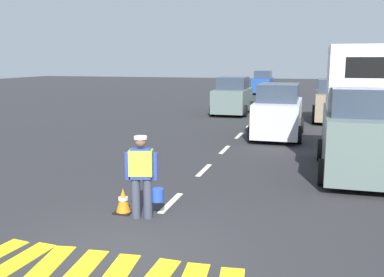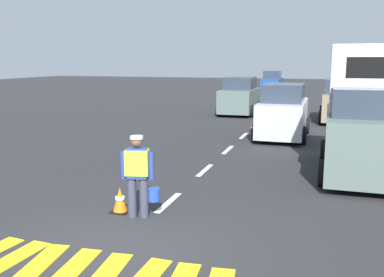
{
  "view_description": "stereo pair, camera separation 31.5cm",
  "coord_description": "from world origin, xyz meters",
  "px_view_note": "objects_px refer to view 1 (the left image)",
  "views": [
    {
      "loc": [
        2.95,
        -6.03,
        3.14
      ],
      "look_at": [
        -0.08,
        4.71,
        1.1
      ],
      "focal_mm": 40.49,
      "sensor_mm": 36.0,
      "label": 1
    },
    {
      "loc": [
        3.25,
        -5.94,
        3.14
      ],
      "look_at": [
        -0.08,
        4.71,
        1.1
      ],
      "focal_mm": 40.49,
      "sensor_mm": 36.0,
      "label": 2
    }
  ],
  "objects_px": {
    "car_parked_far": "(333,102)",
    "car_oncoming_third": "(263,83)",
    "road_worker": "(143,173)",
    "lane_direction_sign": "(377,91)",
    "traffic_cone_near": "(123,201)",
    "car_oncoming_second": "(233,97)",
    "car_outgoing_ahead": "(278,112)",
    "delivery_truck": "(360,116)"
  },
  "relations": [
    {
      "from": "traffic_cone_near",
      "to": "car_outgoing_ahead",
      "type": "xyz_separation_m",
      "value": [
        2.33,
        9.97,
        0.76
      ]
    },
    {
      "from": "traffic_cone_near",
      "to": "car_oncoming_third",
      "type": "height_order",
      "value": "car_oncoming_third"
    },
    {
      "from": "car_outgoing_ahead",
      "to": "car_oncoming_second",
      "type": "relative_size",
      "value": 1.06
    },
    {
      "from": "car_parked_far",
      "to": "car_oncoming_third",
      "type": "relative_size",
      "value": 1.02
    },
    {
      "from": "car_parked_far",
      "to": "car_oncoming_second",
      "type": "relative_size",
      "value": 1.11
    },
    {
      "from": "delivery_truck",
      "to": "lane_direction_sign",
      "type": "bearing_deg",
      "value": -84.17
    },
    {
      "from": "road_worker",
      "to": "car_parked_far",
      "type": "distance_m",
      "value": 16.25
    },
    {
      "from": "road_worker",
      "to": "lane_direction_sign",
      "type": "bearing_deg",
      "value": 36.29
    },
    {
      "from": "lane_direction_sign",
      "to": "road_worker",
      "type": "bearing_deg",
      "value": -143.71
    },
    {
      "from": "road_worker",
      "to": "delivery_truck",
      "type": "height_order",
      "value": "delivery_truck"
    },
    {
      "from": "lane_direction_sign",
      "to": "delivery_truck",
      "type": "distance_m",
      "value": 1.81
    },
    {
      "from": "road_worker",
      "to": "car_oncoming_third",
      "type": "xyz_separation_m",
      "value": [
        -1.49,
        33.46,
        0.06
      ]
    },
    {
      "from": "delivery_truck",
      "to": "car_outgoing_ahead",
      "type": "xyz_separation_m",
      "value": [
        -2.64,
        5.1,
        -0.59
      ]
    },
    {
      "from": "delivery_truck",
      "to": "car_parked_far",
      "type": "distance_m",
      "value": 10.71
    },
    {
      "from": "delivery_truck",
      "to": "car_outgoing_ahead",
      "type": "distance_m",
      "value": 5.77
    },
    {
      "from": "road_worker",
      "to": "car_outgoing_ahead",
      "type": "height_order",
      "value": "car_outgoing_ahead"
    },
    {
      "from": "road_worker",
      "to": "delivery_truck",
      "type": "relative_size",
      "value": 0.36
    },
    {
      "from": "car_oncoming_second",
      "to": "car_parked_far",
      "type": "bearing_deg",
      "value": -15.12
    },
    {
      "from": "traffic_cone_near",
      "to": "car_oncoming_third",
      "type": "xyz_separation_m",
      "value": [
        -0.98,
        33.32,
        0.73
      ]
    },
    {
      "from": "traffic_cone_near",
      "to": "car_parked_far",
      "type": "relative_size",
      "value": 0.12
    },
    {
      "from": "delivery_truck",
      "to": "car_oncoming_second",
      "type": "bearing_deg",
      "value": 115.59
    },
    {
      "from": "car_outgoing_ahead",
      "to": "car_oncoming_third",
      "type": "xyz_separation_m",
      "value": [
        -3.31,
        23.35,
        -0.03
      ]
    },
    {
      "from": "road_worker",
      "to": "traffic_cone_near",
      "type": "height_order",
      "value": "road_worker"
    },
    {
      "from": "road_worker",
      "to": "car_oncoming_third",
      "type": "height_order",
      "value": "car_oncoming_third"
    },
    {
      "from": "delivery_truck",
      "to": "traffic_cone_near",
      "type": "bearing_deg",
      "value": -135.6
    },
    {
      "from": "car_outgoing_ahead",
      "to": "car_parked_far",
      "type": "relative_size",
      "value": 0.96
    },
    {
      "from": "lane_direction_sign",
      "to": "car_oncoming_third",
      "type": "relative_size",
      "value": 0.77
    },
    {
      "from": "car_oncoming_third",
      "to": "traffic_cone_near",
      "type": "bearing_deg",
      "value": -88.31
    },
    {
      "from": "road_worker",
      "to": "lane_direction_sign",
      "type": "height_order",
      "value": "lane_direction_sign"
    },
    {
      "from": "traffic_cone_near",
      "to": "car_outgoing_ahead",
      "type": "relative_size",
      "value": 0.13
    },
    {
      "from": "road_worker",
      "to": "delivery_truck",
      "type": "distance_m",
      "value": 6.75
    },
    {
      "from": "lane_direction_sign",
      "to": "car_oncoming_second",
      "type": "xyz_separation_m",
      "value": [
        -6.0,
        13.79,
        -1.41
      ]
    },
    {
      "from": "road_worker",
      "to": "car_oncoming_third",
      "type": "relative_size",
      "value": 0.4
    },
    {
      "from": "car_parked_far",
      "to": "car_oncoming_third",
      "type": "bearing_deg",
      "value": 107.59
    },
    {
      "from": "road_worker",
      "to": "traffic_cone_near",
      "type": "xyz_separation_m",
      "value": [
        -0.5,
        0.15,
        -0.67
      ]
    },
    {
      "from": "lane_direction_sign",
      "to": "car_oncoming_second",
      "type": "distance_m",
      "value": 15.11
    },
    {
      "from": "traffic_cone_near",
      "to": "car_parked_far",
      "type": "distance_m",
      "value": 16.26
    },
    {
      "from": "road_worker",
      "to": "car_outgoing_ahead",
      "type": "distance_m",
      "value": 10.28
    },
    {
      "from": "car_oncoming_second",
      "to": "car_outgoing_ahead",
      "type": "bearing_deg",
      "value": -65.74
    },
    {
      "from": "car_outgoing_ahead",
      "to": "car_parked_far",
      "type": "xyz_separation_m",
      "value": [
        2.32,
        5.59,
        -0.01
      ]
    },
    {
      "from": "traffic_cone_near",
      "to": "car_oncoming_third",
      "type": "bearing_deg",
      "value": 91.69
    },
    {
      "from": "road_worker",
      "to": "car_oncoming_second",
      "type": "bearing_deg",
      "value": 94.54
    }
  ]
}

